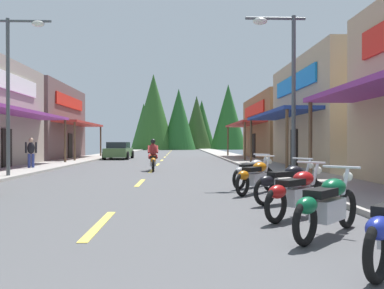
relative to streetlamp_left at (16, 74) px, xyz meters
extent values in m
cube|color=#4C4C4F|center=(4.97, 13.87, -4.08)|extent=(9.76, 89.87, 0.10)
cube|color=#9E9991|center=(-1.26, 13.87, -3.97)|extent=(2.70, 89.87, 0.12)
cube|color=#9E9991|center=(11.20, 13.87, -3.97)|extent=(2.70, 89.87, 0.12)
cube|color=#E0C64C|center=(4.97, -8.66, -4.03)|extent=(0.16, 2.40, 0.01)
cube|color=#E0C64C|center=(4.97, -1.81, -4.03)|extent=(0.16, 2.40, 0.01)
cube|color=#E0C64C|center=(4.97, 3.78, -4.03)|extent=(0.16, 2.40, 0.01)
cube|color=#E0C64C|center=(4.97, 9.00, -4.03)|extent=(0.16, 2.40, 0.01)
cube|color=#E0C64C|center=(4.97, 14.60, -4.03)|extent=(0.16, 2.40, 0.01)
cube|color=#E0C64C|center=(4.97, 20.77, -4.03)|extent=(0.16, 2.40, 0.01)
cube|color=#E0C64C|center=(4.97, 26.66, -4.03)|extent=(0.16, 2.40, 0.01)
cube|color=#E0C64C|center=(4.97, 31.96, -4.03)|extent=(0.16, 2.40, 0.01)
cube|color=#E0C64C|center=(4.97, 38.33, -4.03)|extent=(0.16, 2.40, 0.01)
cube|color=#E0C64C|center=(4.97, 43.60, -4.03)|extent=(0.16, 2.40, 0.01)
cube|color=#E0C64C|center=(4.97, 48.66, -4.03)|extent=(0.16, 2.40, 0.01)
cube|color=#8C338C|center=(-1.71, 5.07, -1.13)|extent=(1.80, 10.19, 0.16)
cylinder|color=brown|center=(-1.01, 9.96, -2.62)|extent=(0.14, 0.14, 2.82)
cube|color=white|center=(-2.55, 5.07, 0.54)|extent=(0.10, 7.92, 0.90)
cube|color=black|center=(-2.57, 5.07, -2.98)|extent=(0.08, 1.10, 2.10)
cube|color=brown|center=(-6.15, 16.75, -1.05)|extent=(7.07, 10.47, 5.96)
cube|color=#B72D28|center=(-1.71, 16.75, -1.13)|extent=(1.80, 9.43, 0.16)
cylinder|color=brown|center=(-1.01, 12.24, -2.62)|extent=(0.14, 0.14, 2.82)
cylinder|color=brown|center=(-1.01, 21.27, -2.62)|extent=(0.14, 0.14, 2.82)
cube|color=red|center=(-2.55, 16.75, 0.62)|extent=(0.10, 7.33, 0.90)
cube|color=black|center=(-2.57, 16.75, -2.98)|extent=(0.08, 1.10, 2.10)
cylinder|color=brown|center=(10.95, -1.70, -2.62)|extent=(0.14, 0.14, 2.82)
cube|color=tan|center=(16.99, 5.54, -1.10)|extent=(8.89, 9.85, 5.88)
cube|color=navy|center=(11.65, 5.54, -1.13)|extent=(1.80, 8.86, 0.16)
cylinder|color=brown|center=(10.95, 1.31, -2.62)|extent=(0.14, 0.14, 2.82)
cylinder|color=brown|center=(10.95, 9.77, -2.62)|extent=(0.14, 0.14, 2.82)
cube|color=#197FCC|center=(12.49, 5.54, 0.55)|extent=(0.10, 6.89, 0.90)
cube|color=black|center=(12.51, 5.54, -2.98)|extent=(0.08, 1.10, 2.10)
cube|color=olive|center=(16.79, 17.02, -1.42)|extent=(8.48, 11.29, 5.23)
cube|color=#B72D28|center=(11.65, 17.02, -1.13)|extent=(1.80, 10.16, 0.16)
cylinder|color=brown|center=(10.95, 12.14, -2.62)|extent=(0.14, 0.14, 2.82)
cylinder|color=brown|center=(10.95, 21.90, -2.62)|extent=(0.14, 0.14, 2.82)
cube|color=red|center=(12.49, 17.02, 0.04)|extent=(0.10, 7.90, 0.90)
cube|color=black|center=(12.51, 17.02, -2.98)|extent=(0.08, 1.10, 2.10)
cylinder|color=#474C51|center=(-0.31, 0.00, -0.93)|extent=(0.14, 0.14, 6.20)
cylinder|color=#474C51|center=(0.33, 0.00, 2.07)|extent=(2.07, 0.10, 0.10)
ellipsoid|color=silver|center=(0.85, 0.00, 1.97)|extent=(0.50, 0.30, 0.24)
cylinder|color=#474C51|center=(10.25, -2.06, -1.16)|extent=(0.14, 0.14, 5.75)
cylinder|color=#474C51|center=(9.61, -2.06, 1.61)|extent=(2.07, 0.10, 0.10)
ellipsoid|color=silver|center=(9.09, -2.06, 1.51)|extent=(0.50, 0.30, 0.24)
torus|color=black|center=(8.32, -11.52, -3.71)|extent=(0.53, 0.52, 0.64)
ellipsoid|color=navy|center=(8.36, -11.48, -3.48)|extent=(0.48, 0.48, 0.24)
torus|color=black|center=(9.09, -9.03, -3.71)|extent=(0.52, 0.53, 0.64)
torus|color=black|center=(8.05, -10.10, -3.71)|extent=(0.52, 0.53, 0.64)
cube|color=silver|center=(8.57, -9.57, -3.63)|extent=(0.69, 0.70, 0.32)
ellipsoid|color=#0C5933|center=(8.71, -9.42, -3.31)|extent=(0.62, 0.62, 0.28)
cube|color=black|center=(8.40, -9.75, -3.35)|extent=(0.62, 0.63, 0.12)
ellipsoid|color=#0C5933|center=(8.08, -10.07, -3.48)|extent=(0.48, 0.48, 0.24)
cylinder|color=silver|center=(9.00, -9.12, -3.38)|extent=(0.30, 0.31, 0.71)
cylinder|color=silver|center=(8.92, -9.21, -3.01)|extent=(0.46, 0.45, 0.04)
sphere|color=white|center=(9.11, -9.01, -3.18)|extent=(0.16, 0.16, 0.16)
torus|color=black|center=(9.10, -7.60, -3.71)|extent=(0.53, 0.51, 0.64)
torus|color=black|center=(8.01, -8.63, -3.71)|extent=(0.53, 0.51, 0.64)
cube|color=silver|center=(8.55, -8.12, -3.63)|extent=(0.70, 0.68, 0.32)
ellipsoid|color=#A51414|center=(8.70, -7.98, -3.31)|extent=(0.63, 0.62, 0.28)
cube|color=black|center=(8.37, -8.29, -3.35)|extent=(0.63, 0.62, 0.12)
ellipsoid|color=#A51414|center=(8.05, -8.60, -3.48)|extent=(0.48, 0.48, 0.24)
cylinder|color=silver|center=(9.00, -7.69, -3.38)|extent=(0.31, 0.30, 0.71)
cylinder|color=silver|center=(8.92, -7.77, -3.01)|extent=(0.44, 0.46, 0.04)
sphere|color=white|center=(9.12, -7.58, -3.18)|extent=(0.16, 0.16, 0.16)
torus|color=black|center=(9.49, -5.98, -3.71)|extent=(0.59, 0.43, 0.64)
torus|color=black|center=(8.22, -6.78, -3.71)|extent=(0.59, 0.43, 0.64)
cube|color=silver|center=(8.86, -6.38, -3.63)|extent=(0.74, 0.61, 0.32)
ellipsoid|color=black|center=(9.03, -6.27, -3.31)|extent=(0.64, 0.57, 0.28)
cube|color=black|center=(8.64, -6.51, -3.35)|extent=(0.66, 0.56, 0.12)
ellipsoid|color=black|center=(8.26, -6.75, -3.48)|extent=(0.50, 0.44, 0.24)
cylinder|color=silver|center=(9.38, -6.05, -3.38)|extent=(0.35, 0.25, 0.71)
cylinder|color=silver|center=(9.28, -6.11, -3.01)|extent=(0.35, 0.53, 0.04)
sphere|color=white|center=(9.52, -5.96, -3.18)|extent=(0.16, 0.16, 0.16)
torus|color=black|center=(8.93, -4.10, -3.71)|extent=(0.49, 0.56, 0.64)
torus|color=black|center=(7.97, -5.26, -3.71)|extent=(0.49, 0.56, 0.64)
cube|color=silver|center=(8.45, -4.68, -3.63)|extent=(0.66, 0.72, 0.32)
ellipsoid|color=#BF660C|center=(8.58, -4.53, -3.31)|extent=(0.60, 0.64, 0.28)
cube|color=black|center=(8.29, -4.87, -3.35)|extent=(0.60, 0.64, 0.12)
ellipsoid|color=#BF660C|center=(8.00, -5.22, -3.48)|extent=(0.47, 0.49, 0.24)
cylinder|color=silver|center=(8.84, -4.20, -3.38)|extent=(0.28, 0.32, 0.71)
cylinder|color=silver|center=(8.77, -4.30, -3.01)|extent=(0.49, 0.41, 0.04)
sphere|color=white|center=(8.95, -4.08, -3.18)|extent=(0.16, 0.16, 0.16)
torus|color=black|center=(9.14, -2.72, -3.71)|extent=(0.51, 0.53, 0.64)
torus|color=black|center=(8.11, -3.81, -3.71)|extent=(0.51, 0.53, 0.64)
cube|color=silver|center=(8.62, -3.27, -3.63)|extent=(0.68, 0.70, 0.32)
ellipsoid|color=#99999E|center=(8.76, -3.12, -3.31)|extent=(0.62, 0.63, 0.28)
cube|color=black|center=(8.45, -3.45, -3.35)|extent=(0.62, 0.63, 0.12)
ellipsoid|color=#99999E|center=(8.14, -3.78, -3.48)|extent=(0.48, 0.48, 0.24)
cylinder|color=silver|center=(9.05, -2.82, -3.38)|extent=(0.30, 0.31, 0.71)
cylinder|color=silver|center=(8.97, -2.90, -3.01)|extent=(0.46, 0.44, 0.04)
sphere|color=white|center=(9.16, -2.70, -3.18)|extent=(0.16, 0.16, 0.16)
torus|color=black|center=(4.96, 4.63, -3.71)|extent=(0.15, 0.65, 0.64)
torus|color=black|center=(5.09, 3.14, -3.71)|extent=(0.15, 0.65, 0.64)
cube|color=silver|center=(5.03, 3.88, -3.63)|extent=(0.34, 0.72, 0.32)
ellipsoid|color=#BF660C|center=(5.01, 4.08, -3.31)|extent=(0.37, 0.59, 0.28)
cube|color=black|center=(5.05, 3.63, -3.35)|extent=(0.33, 0.62, 0.12)
ellipsoid|color=#BF660C|center=(5.09, 3.19, -3.48)|extent=(0.28, 0.46, 0.24)
cylinder|color=silver|center=(4.97, 4.50, -3.38)|extent=(0.09, 0.38, 0.71)
cylinder|color=silver|center=(4.98, 4.38, -3.01)|extent=(0.60, 0.09, 0.04)
sphere|color=white|center=(4.96, 4.66, -3.18)|extent=(0.16, 0.16, 0.16)
ellipsoid|color=maroon|center=(5.04, 3.73, -2.98)|extent=(0.41, 0.41, 0.64)
sphere|color=black|center=(5.04, 3.78, -2.58)|extent=(0.24, 0.24, 0.24)
cylinder|color=maroon|center=(4.87, 3.89, -3.33)|extent=(0.18, 0.43, 0.24)
cylinder|color=maroon|center=(4.81, 4.01, -2.98)|extent=(0.14, 0.51, 0.40)
cylinder|color=maroon|center=(5.19, 3.92, -3.33)|extent=(0.18, 0.43, 0.24)
cylinder|color=maroon|center=(5.22, 4.05, -2.98)|extent=(0.14, 0.51, 0.40)
cylinder|color=#333F8C|center=(-1.24, 4.56, -3.63)|extent=(0.14, 0.14, 0.82)
cylinder|color=#333F8C|center=(-1.08, 4.64, -3.63)|extent=(0.14, 0.14, 0.82)
ellipsoid|color=black|center=(-1.16, 4.60, -2.93)|extent=(0.44, 0.39, 0.58)
cylinder|color=black|center=(-1.37, 4.49, -2.90)|extent=(0.09, 0.09, 0.55)
cylinder|color=black|center=(-0.94, 4.70, -2.90)|extent=(0.09, 0.09, 0.55)
sphere|color=tan|center=(-1.16, 4.60, -2.52)|extent=(0.22, 0.22, 0.22)
cube|color=#4C723F|center=(1.29, 17.23, -3.48)|extent=(1.86, 4.33, 0.70)
cube|color=#262D38|center=(1.29, 17.08, -2.93)|extent=(1.63, 2.22, 0.60)
cylinder|color=black|center=(0.39, 18.69, -3.70)|extent=(0.23, 0.66, 0.66)
cylinder|color=black|center=(2.23, 18.66, -3.70)|extent=(0.23, 0.66, 0.66)
cylinder|color=black|center=(0.35, 15.79, -3.70)|extent=(0.23, 0.66, 0.66)
cylinder|color=black|center=(2.19, 15.76, -3.70)|extent=(0.23, 0.66, 0.66)
cone|color=#265623|center=(10.73, 62.40, 0.84)|extent=(5.46, 5.46, 9.75)
cone|color=#324D23|center=(9.63, 60.41, 1.14)|extent=(5.80, 5.80, 10.35)
cone|color=#215823|center=(6.17, 55.89, 1.51)|extent=(6.21, 6.21, 11.09)
cone|color=#245E23|center=(15.52, 58.25, 2.12)|extent=(6.89, 6.89, 12.30)
cone|color=#2D5D23|center=(1.59, 55.91, 2.85)|extent=(7.71, 7.71, 13.76)
cone|color=#2C6923|center=(-0.32, 57.29, 0.24)|extent=(4.79, 4.79, 8.55)
camera|label=1|loc=(6.34, -15.37, -2.61)|focal=36.64mm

